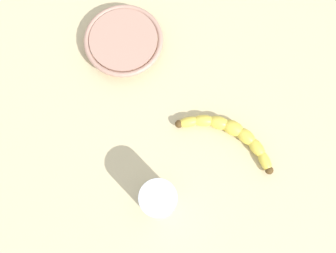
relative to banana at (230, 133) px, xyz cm
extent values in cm
cube|color=#CBBB8C|center=(5.47, 10.54, -3.10)|extent=(120.00, 120.00, 3.00)
ellipsoid|color=yellow|center=(-7.20, -5.86, 0.00)|extent=(5.27, 3.18, 2.24)
ellipsoid|color=yellow|center=(-4.09, -4.84, 0.00)|extent=(5.54, 4.39, 2.56)
ellipsoid|color=yellow|center=(-1.29, -3.13, 0.00)|extent=(5.65, 5.30, 2.88)
ellipsoid|color=yellow|center=(1.04, -0.83, 0.00)|extent=(5.58, 5.84, 3.20)
ellipsoid|color=yellow|center=(2.77, 1.95, 0.00)|extent=(4.72, 5.68, 2.88)
ellipsoid|color=yellow|center=(3.83, 5.04, 0.00)|extent=(3.54, 5.35, 2.56)
ellipsoid|color=yellow|center=(4.14, 8.30, 0.00)|extent=(2.34, 4.97, 2.24)
sphere|color=#513819|center=(-9.37, -6.30, 0.00)|extent=(1.76, 1.76, 1.76)
sphere|color=#513819|center=(4.10, 10.52, 0.00)|extent=(1.76, 1.76, 1.76)
cylinder|color=silver|center=(-11.44, 17.77, 3.69)|extent=(7.28, 7.28, 10.59)
cylinder|color=pink|center=(-11.44, 17.77, 3.34)|extent=(6.78, 6.78, 9.38)
cylinder|color=tan|center=(25.36, 19.29, 0.25)|extent=(15.53, 15.53, 3.70)
torus|color=tan|center=(25.36, 19.29, 1.50)|extent=(18.08, 18.08, 1.20)
camera|label=1|loc=(-17.43, 16.98, 82.22)|focal=41.85mm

